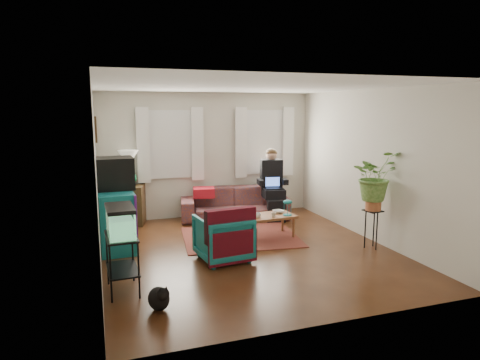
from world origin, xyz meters
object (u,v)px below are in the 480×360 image
object	(u,v)px
dresser	(116,219)
aquarium_stand	(122,264)
plant_stand	(372,229)
sofa	(235,198)
armchair	(223,235)
side_table	(130,205)
coffee_table	(267,226)

from	to	relation	value
dresser	aquarium_stand	xyz separation A→B (m)	(-0.01, -1.79, -0.12)
dresser	plant_stand	world-z (taller)	dresser
sofa	plant_stand	size ratio (longest dim) A/B	3.45
aquarium_stand	armchair	size ratio (longest dim) A/B	0.95
side_table	aquarium_stand	bearing A→B (deg)	-96.14
dresser	plant_stand	bearing A→B (deg)	-20.70
dresser	coffee_table	xyz separation A→B (m)	(2.56, -0.25, -0.28)
side_table	dresser	world-z (taller)	dresser
dresser	aquarium_stand	distance (m)	1.79
armchair	coffee_table	bearing A→B (deg)	-148.08
sofa	aquarium_stand	xyz separation A→B (m)	(-2.44, -2.99, -0.07)
aquarium_stand	coffee_table	xyz separation A→B (m)	(2.57, 1.54, -0.16)
coffee_table	plant_stand	distance (m)	1.79
sofa	armchair	distance (m)	2.48
dresser	aquarium_stand	bearing A→B (deg)	-92.21
aquarium_stand	side_table	bearing A→B (deg)	81.61
aquarium_stand	armchair	world-z (taller)	armchair
sofa	dresser	xyz separation A→B (m)	(-2.43, -1.20, 0.05)
sofa	plant_stand	xyz separation A→B (m)	(1.54, -2.55, -0.11)
armchair	side_table	bearing A→B (deg)	-72.28
aquarium_stand	plant_stand	bearing A→B (deg)	4.03
sofa	aquarium_stand	world-z (taller)	sofa
sofa	dresser	distance (m)	2.71
side_table	armchair	bearing A→B (deg)	-65.58
side_table	coffee_table	xyz separation A→B (m)	(2.22, -1.72, -0.18)
coffee_table	plant_stand	world-z (taller)	plant_stand
coffee_table	side_table	bearing A→B (deg)	138.26
side_table	armchair	size ratio (longest dim) A/B	1.02
dresser	plant_stand	xyz separation A→B (m)	(3.97, -1.35, -0.17)
side_table	plant_stand	bearing A→B (deg)	-37.86
armchair	plant_stand	bearing A→B (deg)	167.36
side_table	coffee_table	distance (m)	2.81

